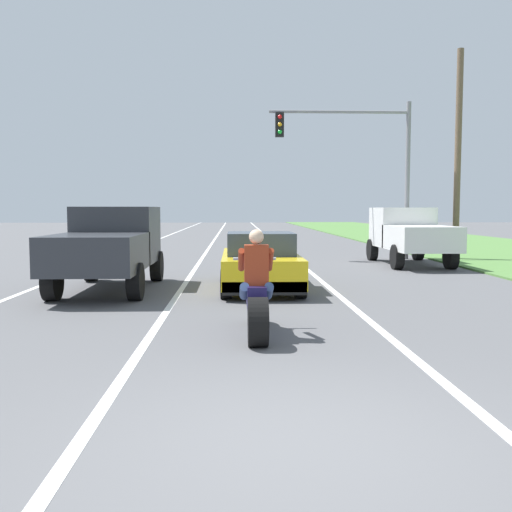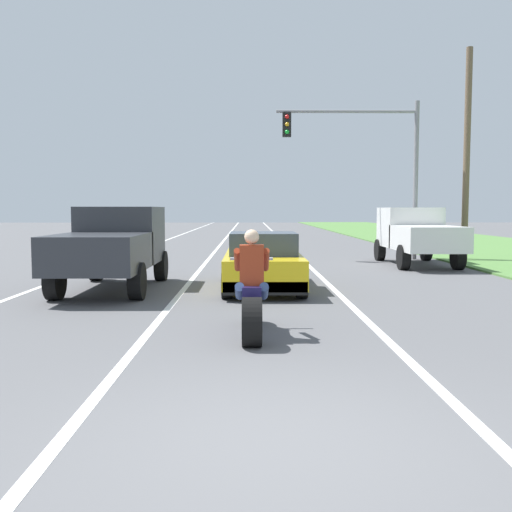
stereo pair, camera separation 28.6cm
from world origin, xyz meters
name	(u,v)px [view 2 (the right image)]	position (x,y,z in m)	size (l,w,h in m)	color
ground_plane	(277,445)	(0.00, 0.00, 0.00)	(160.00, 160.00, 0.00)	#565659
lane_stripe_left_solid	(128,255)	(-5.40, 20.00, 0.00)	(0.14, 120.00, 0.01)	white
lane_stripe_right_solid	(297,254)	(1.80, 20.00, 0.00)	(0.14, 120.00, 0.01)	white
lane_stripe_centre_dashed	(212,254)	(-1.80, 20.00, 0.00)	(0.14, 120.00, 0.01)	white
motorcycle_with_rider	(252,298)	(-0.19, 4.01, 0.59)	(0.70, 2.21, 1.62)	black
sports_car_yellow	(263,263)	(0.10, 9.31, 0.63)	(1.84, 4.30, 1.37)	yellow
pickup_truck_left_lane_dark_grey	(113,243)	(-3.48, 9.25, 1.11)	(2.02, 4.80, 1.98)	#2D3035
pickup_truck_right_shoulder_white	(417,233)	(5.54, 15.29, 1.11)	(2.02, 4.80, 1.98)	silver
traffic_light_mast_near	(371,153)	(4.40, 17.59, 4.05)	(5.42, 0.34, 6.00)	gray
utility_pole_roadside	(467,155)	(7.84, 17.04, 3.92)	(0.24, 0.24, 7.83)	brown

